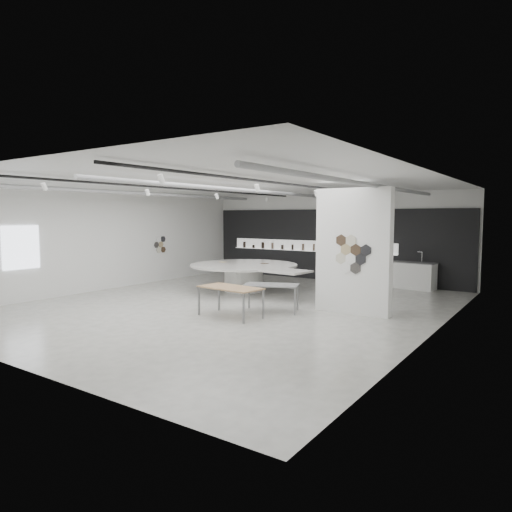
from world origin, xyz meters
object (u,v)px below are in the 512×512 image
Objects in this scene: partition_column at (353,251)px; kitchen_counter at (411,275)px; display_island at (245,274)px; sample_table_wood at (230,289)px; sample_table_stone at (271,287)px.

kitchen_counter is (0.13, 5.54, -1.28)m from partition_column.
partition_column is 5.17m from display_island.
partition_column is at bearing -10.24° from display_island.
partition_column reaches higher than sample_table_wood.
display_island is (-4.84, 1.42, -1.13)m from partition_column.
sample_table_wood is at bearing -53.57° from display_island.
partition_column is 3.68m from sample_table_wood.
partition_column is 0.68× the size of display_island.
display_island is 3.77m from sample_table_stone.
partition_column reaches higher than sample_table_stone.
partition_column is at bearing 42.02° from sample_table_wood.
partition_column is 1.92× the size of sample_table_wood.
kitchen_counter reaches higher than sample_table_wood.
sample_table_stone is (-2.06, -1.13, -1.06)m from partition_column.
partition_column is 5.68m from kitchen_counter.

